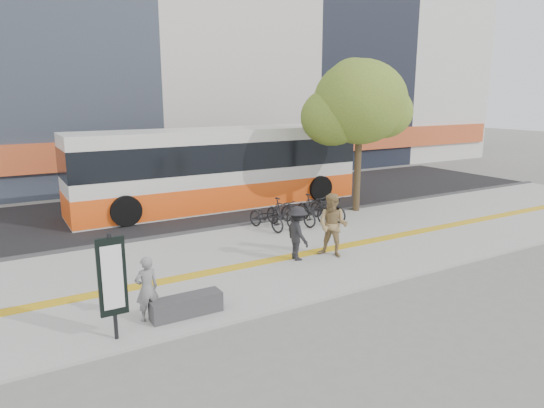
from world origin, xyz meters
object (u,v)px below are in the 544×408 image
street_tree (358,104)px  pedestrian_tan (333,225)px  bench (186,306)px  signboard (112,278)px  bus (220,170)px  seated_woman (147,289)px  pedestrian_dark (298,233)px

street_tree → pedestrian_tan: (-4.51, -4.41, -3.47)m
bench → street_tree: (9.78, 6.02, 4.21)m
signboard → bus: 12.11m
seated_woman → pedestrian_tan: bearing=-173.3°
bench → bus: bearing=61.7°
pedestrian_dark → signboard: bearing=116.0°
seated_woman → pedestrian_dark: 5.27m
bus → pedestrian_dark: bus is taller
street_tree → bus: (-4.56, 3.68, -2.86)m
pedestrian_tan → bench: bearing=-107.1°
street_tree → pedestrian_dark: bearing=-143.5°
street_tree → seated_woman: size_ratio=4.38×
bench → signboard: bearing=-169.2°
bench → street_tree: 12.23m
bus → pedestrian_tan: size_ratio=6.59×
bus → street_tree: bearing=-38.9°
street_tree → seated_woman: street_tree is taller
bench → pedestrian_dark: (4.19, 1.89, 0.58)m
street_tree → bus: bearing=141.1°
pedestrian_tan → seated_woman: bearing=-111.1°
street_tree → bus: street_tree is taller
signboard → bus: (6.82, 10.01, 0.29)m
bench → pedestrian_tan: 5.56m
signboard → street_tree: bearing=29.1°
signboard → seated_woman: bearing=33.0°
street_tree → pedestrian_dark: (-5.59, -4.13, -3.63)m
street_tree → seated_woman: bearing=-151.2°
street_tree → pedestrian_dark: 7.84m
signboard → bench: bearing=10.8°
pedestrian_tan → pedestrian_dark: bearing=-138.6°
bus → seated_woman: (-6.02, -9.49, -0.86)m
street_tree → pedestrian_tan: size_ratio=3.26×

